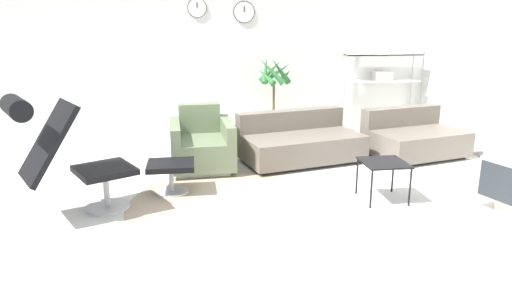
{
  "coord_description": "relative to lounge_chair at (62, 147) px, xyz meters",
  "views": [
    {
      "loc": [
        -0.47,
        -4.42,
        1.81
      ],
      "look_at": [
        0.19,
        0.39,
        0.55
      ],
      "focal_mm": 32.0,
      "sensor_mm": 36.0,
      "label": 1
    }
  ],
  "objects": [
    {
      "name": "ground_plane",
      "position": [
        1.7,
        0.11,
        -0.7
      ],
      "size": [
        12.0,
        12.0,
        0.0
      ],
      "primitive_type": "plane",
      "color": "silver"
    },
    {
      "name": "wall_back",
      "position": [
        1.7,
        3.21,
        0.7
      ],
      "size": [
        12.0,
        0.09,
        2.8
      ],
      "color": "silver",
      "rests_on": "ground_plane"
    },
    {
      "name": "round_rug",
      "position": [
        1.6,
        0.1,
        -0.7
      ],
      "size": [
        2.18,
        2.18,
        0.01
      ],
      "color": "tan",
      "rests_on": "ground_plane"
    },
    {
      "name": "lounge_chair",
      "position": [
        0.0,
        0.0,
        0.0
      ],
      "size": [
        1.18,
        0.96,
        1.2
      ],
      "rotation": [
        0.0,
        0.0,
        -1.07
      ],
      "color": "#BCBCC1",
      "rests_on": "ground_plane"
    },
    {
      "name": "ottoman",
      "position": [
        0.96,
        0.53,
        -0.44
      ],
      "size": [
        0.51,
        0.43,
        0.34
      ],
      "color": "#BCBCC1",
      "rests_on": "ground_plane"
    },
    {
      "name": "armchair_red",
      "position": [
        1.31,
        1.38,
        -0.41
      ],
      "size": [
        0.82,
        0.93,
        0.79
      ],
      "rotation": [
        0.0,
        0.0,
        3.19
      ],
      "color": "silver",
      "rests_on": "ground_plane"
    },
    {
      "name": "couch_low",
      "position": [
        2.63,
        1.53,
        -0.46
      ],
      "size": [
        1.74,
        1.23,
        0.65
      ],
      "rotation": [
        0.0,
        0.0,
        3.39
      ],
      "color": "black",
      "rests_on": "ground_plane"
    },
    {
      "name": "couch_second",
      "position": [
        4.27,
        1.54,
        -0.46
      ],
      "size": [
        1.43,
        1.15,
        0.65
      ],
      "rotation": [
        0.0,
        0.0,
        3.39
      ],
      "color": "black",
      "rests_on": "ground_plane"
    },
    {
      "name": "side_table",
      "position": [
        3.17,
        0.01,
        -0.32
      ],
      "size": [
        0.45,
        0.45,
        0.42
      ],
      "color": "black",
      "rests_on": "ground_plane"
    },
    {
      "name": "potted_plant",
      "position": [
        2.48,
        2.67,
        -0.06
      ],
      "size": [
        0.6,
        0.61,
        1.33
      ],
      "color": "silver",
      "rests_on": "ground_plane"
    },
    {
      "name": "shelf_unit",
      "position": [
        4.31,
        3.0,
        0.44
      ],
      "size": [
        1.26,
        0.28,
        1.66
      ],
      "color": "#BCBCC1",
      "rests_on": "ground_plane"
    }
  ]
}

